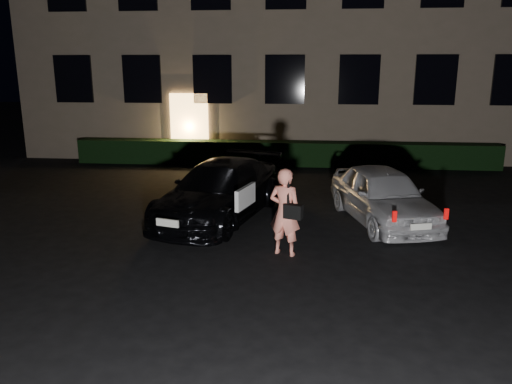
# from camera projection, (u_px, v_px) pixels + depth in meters

# --- Properties ---
(ground) EXTENTS (80.00, 80.00, 0.00)m
(ground) POSITION_uv_depth(u_px,v_px,m) (254.00, 294.00, 7.86)
(ground) COLOR black
(ground) RESTS_ON ground
(building) EXTENTS (20.00, 8.11, 12.00)m
(building) POSITION_uv_depth(u_px,v_px,m) (290.00, 4.00, 20.84)
(building) COLOR #6F614F
(building) RESTS_ON ground
(hedge) EXTENTS (15.00, 0.70, 0.85)m
(hedge) POSITION_uv_depth(u_px,v_px,m) (283.00, 153.00, 17.88)
(hedge) COLOR black
(hedge) RESTS_ON ground
(sedan) EXTENTS (3.00, 4.85, 1.31)m
(sedan) POSITION_uv_depth(u_px,v_px,m) (220.00, 191.00, 11.61)
(sedan) COLOR black
(sedan) RESTS_ON ground
(hatch) EXTENTS (2.41, 4.01, 1.28)m
(hatch) POSITION_uv_depth(u_px,v_px,m) (383.00, 195.00, 11.30)
(hatch) COLOR silver
(hatch) RESTS_ON ground
(man) EXTENTS (0.71, 0.59, 1.67)m
(man) POSITION_uv_depth(u_px,v_px,m) (285.00, 212.00, 9.30)
(man) COLOR #FF8B75
(man) RESTS_ON ground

